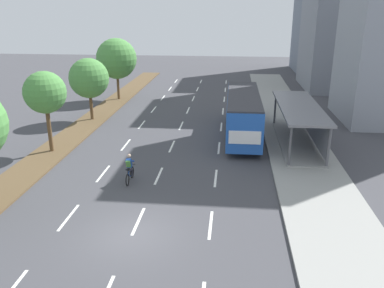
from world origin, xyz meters
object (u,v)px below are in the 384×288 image
bus_shelter (302,120)px  median_tree_fourth (116,59)px  cyclist (129,169)px  median_tree_second (45,93)px  bus (243,111)px  median_tree_third (89,78)px

bus_shelter → median_tree_fourth: (-17.74, 13.50, 2.66)m
cyclist → median_tree_fourth: (-6.68, 21.41, 3.73)m
median_tree_second → median_tree_fourth: median_tree_fourth is taller
cyclist → median_tree_fourth: median_tree_fourth is taller
bus → median_tree_second: median_tree_second is taller
bus → cyclist: size_ratio=6.20×
bus_shelter → bus: size_ratio=0.94×
bus → median_tree_third: bearing=166.7°
cyclist → median_tree_second: (-6.79, 4.38, 3.51)m
median_tree_second → median_tree_fourth: bearing=89.6°
bus → median_tree_third: 14.05m
bus → cyclist: (-6.78, -9.69, -1.28)m
median_tree_second → cyclist: bearing=-32.9°
bus → median_tree_fourth: size_ratio=1.71×
median_tree_second → bus_shelter: bearing=11.2°
bus → cyclist: bus is taller
median_tree_second → median_tree_third: (0.00, 8.51, -0.46)m
cyclist → median_tree_fourth: bearing=107.3°
bus → median_tree_second: 14.74m
bus → median_tree_second: bearing=-158.6°
bus → cyclist: bearing=-125.0°
bus_shelter → cyclist: (-11.06, -7.90, -1.08)m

